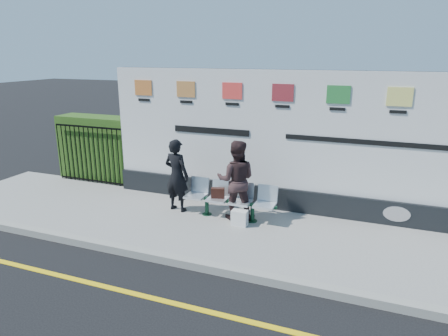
% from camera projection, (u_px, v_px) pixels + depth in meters
% --- Properties ---
extents(ground, '(80.00, 80.00, 0.00)m').
position_uv_depth(ground, '(181.00, 305.00, 5.67)').
color(ground, black).
extents(pavement, '(14.00, 3.00, 0.12)m').
position_uv_depth(pavement, '(238.00, 231.00, 7.89)').
color(pavement, gray).
rests_on(pavement, ground).
extents(kerb, '(14.00, 0.18, 0.14)m').
position_uv_depth(kerb, '(208.00, 267.00, 6.55)').
color(kerb, gray).
rests_on(kerb, ground).
extents(yellow_line, '(14.00, 0.10, 0.01)m').
position_uv_depth(yellow_line, '(181.00, 305.00, 5.67)').
color(yellow_line, yellow).
rests_on(yellow_line, ground).
extents(billboard, '(8.00, 0.30, 3.00)m').
position_uv_depth(billboard, '(281.00, 151.00, 8.55)').
color(billboard, black).
rests_on(billboard, pavement).
extents(hedge, '(2.35, 0.70, 1.70)m').
position_uv_depth(hedge, '(101.00, 148.00, 10.83)').
color(hedge, '#2D5118').
rests_on(hedge, pavement).
extents(railing, '(2.05, 0.06, 1.54)m').
position_uv_depth(railing, '(90.00, 154.00, 10.45)').
color(railing, black).
rests_on(railing, pavement).
extents(bench, '(1.94, 0.52, 0.41)m').
position_uv_depth(bench, '(229.00, 209.00, 8.31)').
color(bench, silver).
rests_on(bench, pavement).
extents(woman_left, '(0.63, 0.47, 1.59)m').
position_uv_depth(woman_left, '(177.00, 175.00, 8.58)').
color(woman_left, black).
rests_on(woman_left, pavement).
extents(woman_right, '(0.94, 0.81, 1.66)m').
position_uv_depth(woman_right, '(236.00, 180.00, 8.16)').
color(woman_right, '#322021').
rests_on(woman_right, pavement).
extents(handbag_brown, '(0.29, 0.18, 0.21)m').
position_uv_depth(handbag_brown, '(218.00, 193.00, 8.31)').
color(handbag_brown, black).
rests_on(handbag_brown, bench).
extents(carrier_bag_white, '(0.31, 0.19, 0.31)m').
position_uv_depth(carrier_bag_white, '(240.00, 218.00, 7.97)').
color(carrier_bag_white, silver).
rests_on(carrier_bag_white, pavement).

